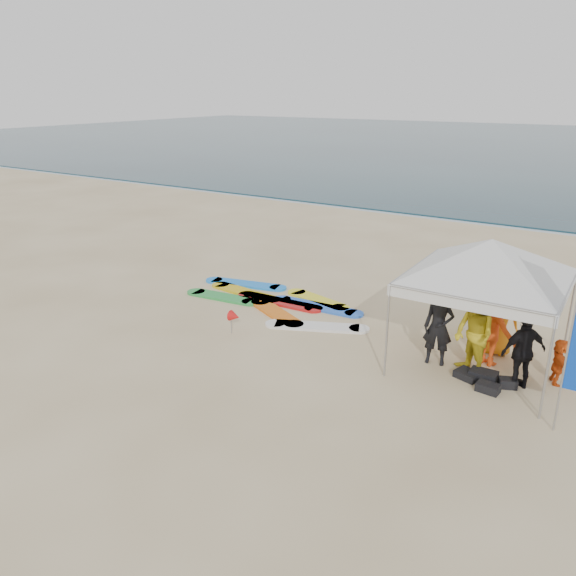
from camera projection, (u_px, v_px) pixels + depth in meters
The scene contains 13 objects.
ground at pixel (235, 375), 12.34m from camera, with size 120.00×120.00×0.00m, color beige.
ocean at pixel (575, 147), 60.17m from camera, with size 160.00×84.00×0.08m, color #0C2633.
shoreline_foam at pixel (466, 220), 26.86m from camera, with size 160.00×1.20×0.01m, color silver.
person_black_a at pixel (439, 327), 12.59m from camera, with size 0.65×0.43×1.79m, color black.
person_yellow at pixel (474, 335), 12.05m from camera, with size 0.93×0.72×1.91m, color gold.
person_orange_a at pixel (493, 327), 12.56m from camera, with size 1.18×0.68×1.83m, color #EF4A15.
person_black_b at pixel (523, 351), 11.55m from camera, with size 0.98×0.41×1.68m, color black.
person_orange_b at pixel (500, 319), 13.08m from camera, with size 0.86×0.56×1.75m, color orange.
person_seated at pixel (559, 362), 11.84m from camera, with size 0.94×0.30×1.01m, color #D74C13.
canopy_tent at pixel (492, 240), 11.79m from camera, with size 4.49×4.49×3.38m.
marker_pennant at pixel (235, 317), 14.21m from camera, with size 0.28×0.28×0.64m.
gear_pile at pixel (484, 379), 11.97m from camera, with size 1.34×0.80×0.22m.
surfboard_spread at pixel (276, 302), 16.47m from camera, with size 5.89×2.95×0.07m.
Camera 1 is at (6.85, -8.68, 5.93)m, focal length 35.00 mm.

